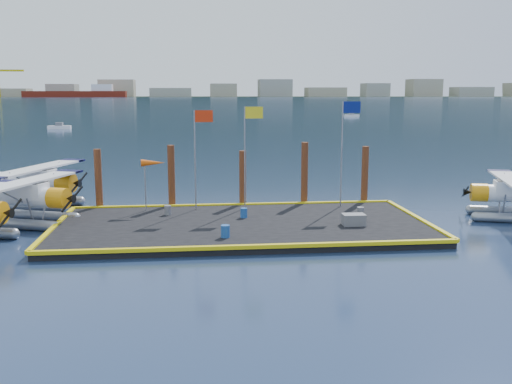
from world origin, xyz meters
TOP-DOWN VIEW (x-y plane):
  - ground at (0.00, 0.00)m, footprint 4000.00×4000.00m
  - dock at (0.00, 0.00)m, footprint 20.00×10.00m
  - dock_bumpers at (0.00, 0.00)m, footprint 20.25×10.25m
  - far_backdrop at (239.91, 1737.52)m, footprint 3050.00×2050.00m
  - seaplane_b at (-12.33, 2.55)m, footprint 8.86×9.41m
  - seaplane_c at (-13.14, 7.63)m, footprint 9.19×9.81m
  - drum_0 at (-4.14, 2.46)m, footprint 0.39×0.39m
  - drum_3 at (-1.08, -3.15)m, footprint 0.44×0.44m
  - drum_4 at (6.91, 0.81)m, footprint 0.39×0.39m
  - drum_5 at (0.21, 1.23)m, footprint 0.39×0.39m
  - crate at (5.93, -1.25)m, footprint 1.21×0.80m
  - flagpole_red at (-2.29, 3.80)m, footprint 1.14×0.08m
  - flagpole_yellow at (0.70, 3.80)m, footprint 1.14×0.08m
  - flagpole_blue at (6.70, 3.80)m, footprint 1.14×0.08m
  - windsock at (-5.03, 3.80)m, footprint 1.40×0.44m
  - piling_0 at (-8.50, 5.40)m, footprint 0.44×0.44m
  - piling_1 at (-4.00, 5.40)m, footprint 0.44×0.44m
  - piling_2 at (0.50, 5.40)m, footprint 0.44×0.44m
  - piling_3 at (4.50, 5.40)m, footprint 0.44×0.44m
  - piling_4 at (8.50, 5.40)m, footprint 0.44×0.44m

SIDE VIEW (x-z plane):
  - ground at x=0.00m, z-range 0.00..0.00m
  - dock at x=0.00m, z-range 0.00..0.40m
  - dock_bumpers at x=0.00m, z-range 0.40..0.58m
  - drum_4 at x=6.91m, z-range 0.40..0.95m
  - drum_0 at x=-4.14m, z-range 0.40..0.95m
  - drum_5 at x=0.21m, z-range 0.40..0.95m
  - crate at x=5.93m, z-range 0.40..1.00m
  - drum_3 at x=-1.08m, z-range 0.40..1.01m
  - seaplane_b at x=-12.33m, z-range -0.22..3.17m
  - seaplane_c at x=-13.14m, z-range -0.23..3.29m
  - piling_2 at x=0.50m, z-range 0.00..3.80m
  - piling_0 at x=-8.50m, z-range 0.00..4.00m
  - piling_4 at x=8.50m, z-range 0.00..4.00m
  - piling_1 at x=-4.00m, z-range 0.00..4.20m
  - piling_3 at x=4.50m, z-range 0.00..4.30m
  - windsock at x=-5.03m, z-range 1.67..4.79m
  - flagpole_red at x=-2.29m, z-range 1.40..7.40m
  - flagpole_yellow at x=0.70m, z-range 1.41..7.61m
  - flagpole_blue at x=6.70m, z-range 1.44..7.94m
  - far_backdrop at x=239.91m, z-range -395.55..414.45m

